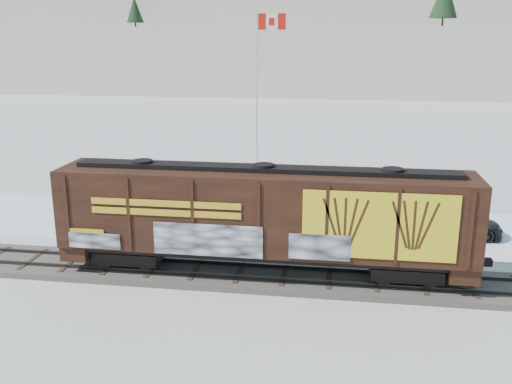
% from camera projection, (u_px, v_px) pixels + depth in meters
% --- Properties ---
extents(ground, '(500.00, 500.00, 0.00)m').
position_uv_depth(ground, '(240.00, 277.00, 25.70)').
color(ground, white).
rests_on(ground, ground).
extents(rail_track, '(50.00, 3.40, 0.43)m').
position_uv_depth(rail_track, '(240.00, 274.00, 25.66)').
color(rail_track, '#59544C').
rests_on(rail_track, ground).
extents(parking_strip, '(40.00, 8.00, 0.03)m').
position_uv_depth(parking_strip, '(263.00, 224.00, 32.85)').
color(parking_strip, white).
rests_on(parking_strip, ground).
extents(hillside, '(360.00, 110.00, 93.00)m').
position_uv_depth(hillside, '(329.00, 21.00, 155.18)').
color(hillside, white).
rests_on(hillside, ground).
extents(hopper_railcar, '(17.89, 3.06, 4.73)m').
position_uv_depth(hopper_railcar, '(264.00, 214.00, 24.73)').
color(hopper_railcar, black).
rests_on(hopper_railcar, rail_track).
extents(flagpole, '(2.30, 0.90, 12.07)m').
position_uv_depth(flagpole, '(258.00, 130.00, 37.76)').
color(flagpole, silver).
rests_on(flagpole, ground).
extents(car_silver, '(4.89, 2.76, 1.57)m').
position_uv_depth(car_silver, '(186.00, 205.00, 33.72)').
color(car_silver, '#B7BABF').
rests_on(car_silver, parking_strip).
extents(car_white, '(4.55, 2.47, 1.42)m').
position_uv_depth(car_white, '(300.00, 223.00, 30.80)').
color(car_white, white).
rests_on(car_white, parking_strip).
extents(car_dark, '(5.44, 2.30, 1.57)m').
position_uv_depth(car_dark, '(450.00, 222.00, 30.74)').
color(car_dark, black).
rests_on(car_dark, parking_strip).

